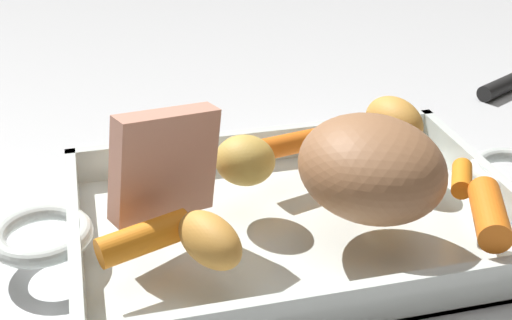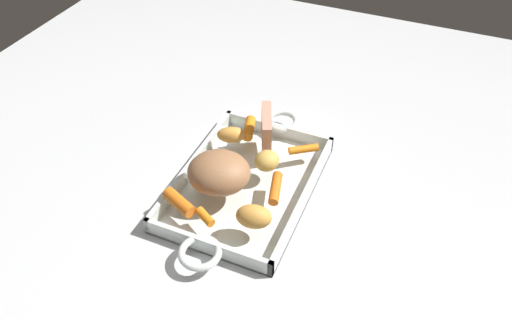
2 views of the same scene
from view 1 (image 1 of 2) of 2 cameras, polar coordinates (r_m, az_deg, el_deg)
The scene contains 12 objects.
ground_plane at distance 0.58m, azimuth 3.11°, elevation -5.73°, with size 1.68×1.68×0.00m, color silver.
roasting_dish at distance 0.57m, azimuth 3.14°, elevation -4.79°, with size 0.47×0.25×0.04m.
pork_roast at distance 0.53m, azimuth 9.24°, elevation -0.60°, with size 0.12×0.10×0.07m, color #9B6945.
roast_slice_thick at distance 0.53m, azimuth -7.40°, elevation -0.21°, with size 0.02×0.08×0.08m, color tan.
baby_carrot_northeast at distance 0.50m, azimuth -8.98°, elevation -6.23°, with size 0.02×0.02×0.07m, color orange.
baby_carrot_short at distance 0.61m, azimuth -8.78°, elevation 0.37°, with size 0.02×0.02×0.06m, color orange.
baby_carrot_center_left at distance 0.62m, azimuth 3.09°, elevation 1.36°, with size 0.02×0.02×0.07m, color orange.
baby_carrot_center_right at distance 0.54m, azimuth 18.24°, elevation -4.09°, with size 0.02×0.02×0.07m, color orange.
baby_carrot_long at distance 0.59m, azimuth 16.22°, elevation -1.41°, with size 0.02×0.02×0.04m, color orange.
potato_halved at distance 0.64m, azimuth 11.03°, elevation 3.00°, with size 0.06×0.04×0.04m, color gold.
potato_whole at distance 0.57m, azimuth -0.90°, elevation -0.02°, with size 0.05×0.05×0.04m, color gold.
potato_golden_small at distance 0.48m, azimuth -3.74°, elevation -6.42°, with size 0.06×0.03×0.03m, color gold.
Camera 1 is at (0.15, 0.46, 0.32)m, focal length 49.75 mm.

